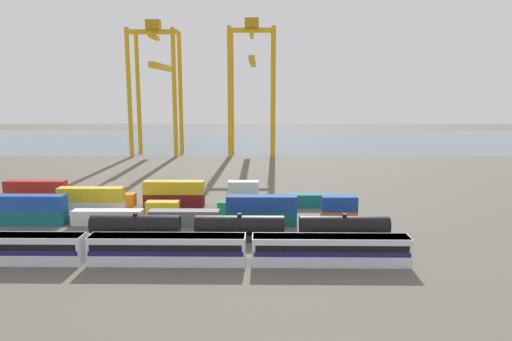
{
  "coord_description": "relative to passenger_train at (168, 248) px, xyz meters",
  "views": [
    {
      "loc": [
        6.48,
        -80.09,
        22.84
      ],
      "look_at": [
        5.24,
        14.25,
        6.65
      ],
      "focal_mm": 32.4,
      "sensor_mm": 36.0,
      "label": 1
    }
  ],
  "objects": [
    {
      "name": "shipping_container_2",
      "position": [
        -14.15,
        18.2,
        -0.84
      ],
      "size": [
        12.1,
        2.44,
        2.6
      ],
      "primitive_type": "cube",
      "color": "silver",
      "rests_on": "ground_plane"
    },
    {
      "name": "shipping_container_18",
      "position": [
        8.92,
        31.18,
        -0.84
      ],
      "size": [
        6.04,
        2.44,
        2.6
      ],
      "primitive_type": "cube",
      "color": "orange",
      "rests_on": "ground_plane"
    },
    {
      "name": "shipping_container_13",
      "position": [
        -32.88,
        31.18,
        -0.84
      ],
      "size": [
        12.1,
        2.44,
        2.6
      ],
      "primitive_type": "cube",
      "color": "gold",
      "rests_on": "ground_plane"
    },
    {
      "name": "gantry_crane_central",
      "position": [
        8.97,
        111.04,
        26.86
      ],
      "size": [
        16.66,
        41.48,
        47.88
      ],
      "color": "gold",
      "rests_on": "ground_plane"
    },
    {
      "name": "shipping_container_8",
      "position": [
        -32.63,
        24.69,
        -0.84
      ],
      "size": [
        12.1,
        2.44,
        2.6
      ],
      "primitive_type": "cube",
      "color": "#197538",
      "rests_on": "ground_plane"
    },
    {
      "name": "passenger_train",
      "position": [
        0.0,
        0.0,
        0.0
      ],
      "size": [
        64.47,
        3.14,
        3.9
      ],
      "color": "silver",
      "rests_on": "ground_plane"
    },
    {
      "name": "shipping_container_15",
      "position": [
        -18.95,
        31.18,
        -0.84
      ],
      "size": [
        12.1,
        2.44,
        2.6
      ],
      "primitive_type": "cube",
      "color": "orange",
      "rests_on": "ground_plane"
    },
    {
      "name": "freight_tank_row",
      "position": [
        9.17,
        9.79,
        -0.11
      ],
      "size": [
        46.01,
        2.86,
        4.32
      ],
      "color": "#232326",
      "rests_on": "ground_plane"
    },
    {
      "name": "shipping_container_16",
      "position": [
        -5.01,
        31.18,
        -0.84
      ],
      "size": [
        12.1,
        2.44,
        2.6
      ],
      "primitive_type": "cube",
      "color": "maroon",
      "rests_on": "ground_plane"
    },
    {
      "name": "shipping_container_1",
      "position": [
        -27.5,
        18.2,
        1.76
      ],
      "size": [
        12.1,
        2.44,
        2.6
      ],
      "primitive_type": "cube",
      "color": "#1C4299",
      "rests_on": "shipping_container_0"
    },
    {
      "name": "shipping_container_5",
      "position": [
        12.55,
        18.2,
        1.76
      ],
      "size": [
        12.1,
        2.44,
        2.6
      ],
      "primitive_type": "cube",
      "color": "#1C4299",
      "rests_on": "shipping_container_4"
    },
    {
      "name": "shipping_container_11",
      "position": [
        -5.96,
        24.69,
        -0.84
      ],
      "size": [
        6.04,
        2.44,
        2.6
      ],
      "primitive_type": "cube",
      "color": "gold",
      "rests_on": "ground_plane"
    },
    {
      "name": "shipping_container_12",
      "position": [
        7.38,
        24.69,
        -0.84
      ],
      "size": [
        6.04,
        2.44,
        2.6
      ],
      "primitive_type": "cube",
      "color": "#197538",
      "rests_on": "ground_plane"
    },
    {
      "name": "gantry_crane_west",
      "position": [
        -25.4,
        110.25,
        26.12
      ],
      "size": [
        17.25,
        37.2,
        47.37
      ],
      "color": "gold",
      "rests_on": "ground_plane"
    },
    {
      "name": "shipping_container_10",
      "position": [
        -19.29,
        24.69,
        1.76
      ],
      "size": [
        12.1,
        2.44,
        2.6
      ],
      "primitive_type": "cube",
      "color": "gold",
      "rests_on": "shipping_container_9"
    },
    {
      "name": "shipping_container_20",
      "position": [
        22.85,
        31.18,
        -0.84
      ],
      "size": [
        12.1,
        2.44,
        2.6
      ],
      "primitive_type": "cube",
      "color": "#146066",
      "rests_on": "ground_plane"
    },
    {
      "name": "shipping_container_0",
      "position": [
        -27.5,
        18.2,
        -0.84
      ],
      "size": [
        12.1,
        2.44,
        2.6
      ],
      "primitive_type": "cube",
      "color": "#146066",
      "rests_on": "ground_plane"
    },
    {
      "name": "harbour_water",
      "position": [
        6.15,
        159.45,
        -2.14
      ],
      "size": [
        400.0,
        110.0,
        0.01
      ],
      "primitive_type": "cube",
      "color": "slate",
      "rests_on": "ground_plane"
    },
    {
      "name": "shipping_container_7",
      "position": [
        25.9,
        18.2,
        1.76
      ],
      "size": [
        6.04,
        2.44,
        2.6
      ],
      "primitive_type": "cube",
      "color": "#1C4299",
      "rests_on": "shipping_container_6"
    },
    {
      "name": "shipping_container_17",
      "position": [
        -5.01,
        31.18,
        1.76
      ],
      "size": [
        12.1,
        2.44,
        2.6
      ],
      "primitive_type": "cube",
      "color": "gold",
      "rests_on": "shipping_container_16"
    },
    {
      "name": "shipping_container_4",
      "position": [
        12.55,
        18.2,
        -0.84
      ],
      "size": [
        12.1,
        2.44,
        2.6
      ],
      "primitive_type": "cube",
      "color": "#146066",
      "rests_on": "ground_plane"
    },
    {
      "name": "shipping_container_9",
      "position": [
        -19.29,
        24.69,
        -0.84
      ],
      "size": [
        12.1,
        2.44,
        2.6
      ],
      "primitive_type": "cube",
      "color": "silver",
      "rests_on": "ground_plane"
    },
    {
      "name": "shipping_container_6",
      "position": [
        25.9,
        18.2,
        -0.84
      ],
      "size": [
        6.04,
        2.44,
        2.6
      ],
      "primitive_type": "cube",
      "color": "orange",
      "rests_on": "ground_plane"
    },
    {
      "name": "shipping_container_3",
      "position": [
        -0.8,
        18.2,
        -0.84
      ],
      "size": [
        12.1,
        2.44,
        2.6
      ],
      "primitive_type": "cube",
      "color": "slate",
      "rests_on": "ground_plane"
    },
    {
      "name": "shipping_container_19",
      "position": [
        8.92,
        31.18,
        1.76
      ],
      "size": [
        6.04,
        2.44,
        2.6
      ],
      "primitive_type": "cube",
      "color": "silver",
      "rests_on": "shipping_container_18"
    },
    {
      "name": "shipping_container_14",
      "position": [
        -32.88,
        31.18,
        1.76
      ],
      "size": [
        12.1,
        2.44,
        2.6
      ],
      "primitive_type": "cube",
      "color": "#AD211C",
      "rests_on": "shipping_container_13"
    },
    {
      "name": "ground_plane",
      "position": [
        6.15,
        61.13,
        -2.14
      ],
      "size": [
        420.0,
        420.0,
        0.0
      ],
      "primitive_type": "plane",
      "color": "#5B564C"
    }
  ]
}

